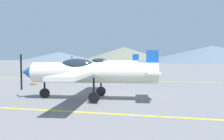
% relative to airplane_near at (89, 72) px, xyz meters
% --- Properties ---
extents(ground_plane, '(400.00, 400.00, 0.00)m').
position_rel_airplane_near_xyz_m(ground_plane, '(-0.05, 1.34, -1.49)').
color(ground_plane, slate).
extents(apron_line_near, '(80.00, 0.16, 0.01)m').
position_rel_airplane_near_xyz_m(apron_line_near, '(-0.05, -2.86, -1.48)').
color(apron_line_near, yellow).
rests_on(apron_line_near, ground_plane).
extents(apron_line_far, '(80.00, 0.16, 0.01)m').
position_rel_airplane_near_xyz_m(apron_line_far, '(-0.05, 10.11, -1.48)').
color(apron_line_far, yellow).
rests_on(apron_line_far, ground_plane).
extents(airplane_near, '(7.70, 8.85, 2.64)m').
position_rel_airplane_near_xyz_m(airplane_near, '(0.00, 0.00, 0.00)').
color(airplane_near, silver).
rests_on(airplane_near, ground_plane).
extents(airplane_mid, '(7.68, 8.84, 2.64)m').
position_rel_airplane_near_xyz_m(airplane_mid, '(-2.10, 11.57, 0.00)').
color(airplane_mid, silver).
rests_on(airplane_mid, ground_plane).
extents(traffic_cone_front, '(0.36, 0.36, 0.59)m').
position_rel_airplane_near_xyz_m(traffic_cone_front, '(-6.74, 5.33, -1.20)').
color(traffic_cone_front, black).
rests_on(traffic_cone_front, ground_plane).
extents(hill_left, '(63.72, 63.72, 7.23)m').
position_rel_airplane_near_xyz_m(hill_left, '(-76.62, 153.79, 2.13)').
color(hill_left, slate).
rests_on(hill_left, ground_plane).
extents(hill_centerleft, '(70.56, 70.56, 10.94)m').
position_rel_airplane_near_xyz_m(hill_centerleft, '(-24.70, 160.54, 3.98)').
color(hill_centerleft, slate).
rests_on(hill_centerleft, ground_plane).
extents(hill_centerright, '(80.11, 80.11, 8.86)m').
position_rel_airplane_near_xyz_m(hill_centerright, '(30.53, 115.83, 2.94)').
color(hill_centerright, slate).
rests_on(hill_centerright, ground_plane).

